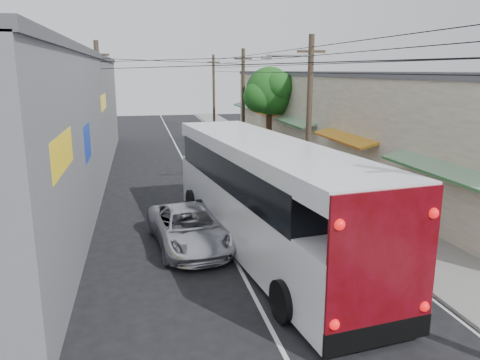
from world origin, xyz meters
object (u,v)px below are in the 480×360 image
object	(u,v)px
jeepney	(189,228)
pedestrian_near	(360,203)
pedestrian_far	(323,170)
parked_suv	(256,164)
parked_car_far	(226,142)
coach_bus	(263,194)
parked_car_mid	(243,151)

from	to	relation	value
jeepney	pedestrian_near	distance (m)	7.12
pedestrian_near	pedestrian_far	bearing A→B (deg)	-107.28
parked_suv	pedestrian_near	bearing A→B (deg)	-83.44
pedestrian_near	parked_car_far	bearing A→B (deg)	-91.49
coach_bus	jeepney	xyz separation A→B (m)	(-2.59, 0.78, -1.32)
parked_suv	pedestrian_far	xyz separation A→B (m)	(3.20, -2.76, 0.01)
coach_bus	pedestrian_near	world-z (taller)	coach_bus
jeepney	parked_suv	world-z (taller)	parked_suv
parked_car_mid	pedestrian_far	world-z (taller)	pedestrian_far
pedestrian_near	parked_suv	bearing A→B (deg)	-86.17
parked_car_mid	parked_car_far	xyz separation A→B (m)	(-0.27, 5.05, -0.09)
coach_bus	parked_car_mid	world-z (taller)	coach_bus
coach_bus	jeepney	world-z (taller)	coach_bus
coach_bus	parked_car_far	bearing A→B (deg)	75.68
parked_car_far	parked_car_mid	bearing A→B (deg)	-90.98
parked_car_far	pedestrian_far	world-z (taller)	pedestrian_far
jeepney	parked_car_far	distance (m)	21.23
pedestrian_near	parked_car_mid	bearing A→B (deg)	-90.69
parked_car_far	pedestrian_near	bearing A→B (deg)	-88.62
parked_car_far	jeepney	bearing A→B (deg)	-108.21
coach_bus	pedestrian_far	world-z (taller)	coach_bus
jeepney	parked_car_mid	world-z (taller)	parked_car_mid
pedestrian_near	pedestrian_far	world-z (taller)	pedestrian_near
parked_car_mid	pedestrian_near	xyz separation A→B (m)	(1.61, -14.82, 0.28)
pedestrian_far	parked_car_mid	bearing A→B (deg)	-78.29
parked_car_mid	pedestrian_near	bearing A→B (deg)	-83.48
coach_bus	pedestrian_near	size ratio (longest dim) A/B	7.66
pedestrian_far	pedestrian_near	bearing A→B (deg)	70.41
coach_bus	parked_car_mid	xyz separation A→B (m)	(2.88, 16.32, -1.29)
parked_car_mid	parked_car_far	distance (m)	5.06
pedestrian_near	pedestrian_far	size ratio (longest dim) A/B	1.26
pedestrian_near	coach_bus	bearing A→B (deg)	11.46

